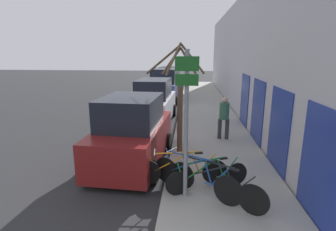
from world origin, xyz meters
name	(u,v)px	position (x,y,z in m)	size (l,w,h in m)	color
ground_plane	(157,125)	(0.00, 11.20, 0.00)	(80.00, 80.00, 0.00)	#28282B
sidewalk_curb	(206,112)	(2.60, 14.00, 0.07)	(3.20, 32.00, 0.15)	#9E9B93
building_facade	(240,58)	(4.35, 13.93, 3.23)	(0.23, 32.00, 6.50)	#BCBCC1
signpost	(186,119)	(1.56, 4.48, 2.06)	(0.52, 0.12, 3.45)	gray
bicycle_0	(215,184)	(2.25, 4.33, 0.56)	(2.13, 1.43, 0.96)	black
bicycle_1	(195,177)	(1.79, 4.61, 0.57)	(2.11, 1.36, 0.99)	black
bicycle_2	(208,176)	(2.12, 4.80, 0.52)	(2.08, 0.91, 0.84)	black
bicycle_3	(182,170)	(1.45, 5.04, 0.54)	(2.41, 0.44, 0.92)	black
parked_car_0	(133,133)	(-0.19, 6.66, 0.99)	(2.29, 4.34, 2.21)	maroon
parked_car_1	(154,103)	(-0.20, 11.89, 1.01)	(2.08, 4.55, 2.23)	silver
parked_car_2	(165,87)	(-0.21, 17.75, 1.08)	(2.27, 4.85, 2.41)	navy
parked_car_3	(170,80)	(-0.28, 23.16, 1.03)	(2.22, 4.80, 2.27)	black
pedestrian_near	(224,115)	(2.98, 8.93, 1.12)	(0.44, 0.37, 1.69)	#333338
street_tree	(179,101)	(1.28, 7.33, 1.97)	(1.97, 0.98, 3.69)	brown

